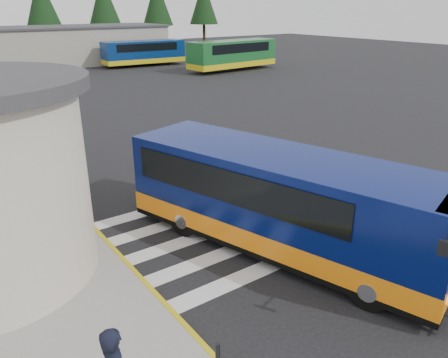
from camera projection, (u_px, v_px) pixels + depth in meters
ground at (228, 213)px, 14.41m from camera, size 140.00×140.00×0.00m
curb_strip at (66, 199)px, 15.19m from camera, size 0.12×34.00×0.16m
crosswalk at (230, 226)px, 13.53m from camera, size 8.00×5.35×0.01m
depot_building at (49, 46)px, 48.53m from camera, size 26.40×8.40×4.20m
tree_line at (27, 1)px, 52.98m from camera, size 58.40×4.40×10.00m
transit_bus at (282, 205)px, 11.88m from camera, size 5.45×9.96×2.73m
far_bus_a at (144, 52)px, 48.56m from camera, size 9.19×3.07×2.34m
far_bus_b at (233, 54)px, 45.22m from camera, size 10.24×3.74×2.59m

